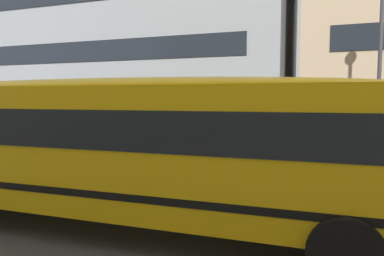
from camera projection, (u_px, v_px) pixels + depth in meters
ground_plane at (122, 196)px, 9.36m from camera, size 400.00×400.00×0.00m
sidewalk_far at (203, 155)px, 15.93m from camera, size 120.00×3.00×0.01m
lane_centreline at (122, 196)px, 9.36m from camera, size 110.00×0.16×0.01m
school_bus at (101, 138)px, 7.24m from camera, size 13.33×3.16×2.97m
street_lamp at (380, 49)px, 12.60m from camera, size 0.44×0.44×6.80m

